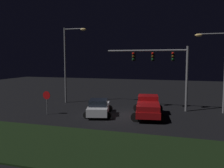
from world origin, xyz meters
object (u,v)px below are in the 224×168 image
(stop_sign, at_px, (47,98))
(traffic_signal_gantry, at_px, (162,62))
(pickup_truck, at_px, (148,106))
(street_lamp_right, at_px, (218,62))
(street_lamp_left, at_px, (69,56))
(car_sedan, at_px, (99,107))

(stop_sign, bearing_deg, traffic_signal_gantry, 28.01)
(pickup_truck, distance_m, street_lamp_right, 8.12)
(pickup_truck, height_order, stop_sign, stop_sign)
(traffic_signal_gantry, distance_m, street_lamp_left, 10.97)
(street_lamp_left, bearing_deg, pickup_truck, -23.11)
(traffic_signal_gantry, bearing_deg, stop_sign, -151.99)
(traffic_signal_gantry, distance_m, stop_sign, 11.91)
(pickup_truck, xyz_separation_m, car_sedan, (-4.49, -0.84, -0.26))
(pickup_truck, relative_size, street_lamp_left, 0.64)
(street_lamp_left, bearing_deg, car_sedan, -42.69)
(car_sedan, xyz_separation_m, street_lamp_left, (-5.55, 5.12, 4.79))
(stop_sign, bearing_deg, pickup_truck, 12.57)
(pickup_truck, distance_m, traffic_signal_gantry, 5.19)
(street_lamp_right, height_order, stop_sign, street_lamp_right)
(car_sedan, relative_size, traffic_signal_gantry, 0.57)
(traffic_signal_gantry, relative_size, street_lamp_right, 1.07)
(pickup_truck, height_order, street_lamp_right, street_lamp_right)
(car_sedan, distance_m, stop_sign, 4.96)
(pickup_truck, relative_size, car_sedan, 1.20)
(pickup_truck, distance_m, car_sedan, 4.57)
(pickup_truck, height_order, car_sedan, pickup_truck)
(street_lamp_left, bearing_deg, traffic_signal_gantry, -5.07)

